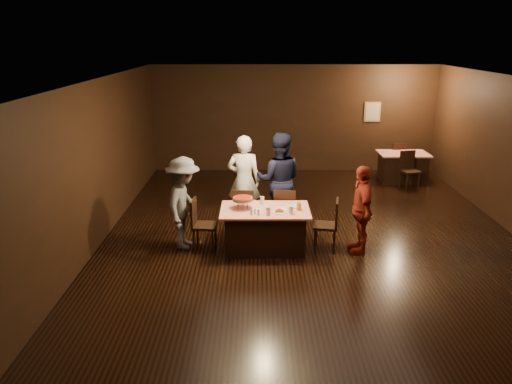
{
  "coord_description": "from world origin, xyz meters",
  "views": [
    {
      "loc": [
        -1.07,
        -9.1,
        3.74
      ],
      "look_at": [
        -1.08,
        -0.35,
        1.0
      ],
      "focal_mm": 35.0,
      "sensor_mm": 36.0,
      "label": 1
    }
  ],
  "objects_px": {
    "chair_end_right": "(326,225)",
    "plate_empty": "(295,206)",
    "chair_end_left": "(204,225)",
    "diner_navy_hoodie": "(279,180)",
    "diner_grey_knit": "(184,203)",
    "glass_back": "(262,200)",
    "chair_far_left": "(244,211)",
    "diner_white_jacket": "(244,180)",
    "main_table": "(265,229)",
    "chair_back_far": "(397,158)",
    "chair_back_near": "(410,170)",
    "glass_front_left": "(268,211)",
    "glass_amber": "(299,206)",
    "pizza_stand": "(243,199)",
    "glass_front_right": "(291,210)",
    "back_table": "(402,167)",
    "diner_red_shirt": "(361,209)",
    "chair_far_right": "(285,211)"
  },
  "relations": [
    {
      "from": "chair_back_far",
      "to": "diner_white_jacket",
      "type": "height_order",
      "value": "diner_white_jacket"
    },
    {
      "from": "back_table",
      "to": "chair_far_left",
      "type": "distance_m",
      "value": 5.62
    },
    {
      "from": "plate_empty",
      "to": "glass_front_left",
      "type": "xyz_separation_m",
      "value": [
        -0.5,
        -0.45,
        0.06
      ]
    },
    {
      "from": "glass_amber",
      "to": "chair_back_far",
      "type": "bearing_deg",
      "value": 58.54
    },
    {
      "from": "diner_grey_knit",
      "to": "plate_empty",
      "type": "bearing_deg",
      "value": -80.06
    },
    {
      "from": "chair_end_right",
      "to": "glass_back",
      "type": "bearing_deg",
      "value": -94.18
    },
    {
      "from": "chair_end_left",
      "to": "diner_white_jacket",
      "type": "relative_size",
      "value": 0.51
    },
    {
      "from": "chair_far_left",
      "to": "chair_back_far",
      "type": "distance_m",
      "value": 6.03
    },
    {
      "from": "glass_front_left",
      "to": "diner_grey_knit",
      "type": "bearing_deg",
      "value": 165.31
    },
    {
      "from": "glass_back",
      "to": "glass_front_left",
      "type": "bearing_deg",
      "value": -80.54
    },
    {
      "from": "chair_end_left",
      "to": "plate_empty",
      "type": "height_order",
      "value": "chair_end_left"
    },
    {
      "from": "chair_far_right",
      "to": "glass_front_left",
      "type": "distance_m",
      "value": 1.17
    },
    {
      "from": "chair_far_left",
      "to": "back_table",
      "type": "bearing_deg",
      "value": -131.88
    },
    {
      "from": "glass_front_left",
      "to": "glass_front_right",
      "type": "relative_size",
      "value": 1.0
    },
    {
      "from": "chair_end_right",
      "to": "chair_back_near",
      "type": "bearing_deg",
      "value": 155.55
    },
    {
      "from": "main_table",
      "to": "diner_red_shirt",
      "type": "relative_size",
      "value": 1.0
    },
    {
      "from": "chair_far_left",
      "to": "diner_grey_knit",
      "type": "distance_m",
      "value": 1.31
    },
    {
      "from": "glass_front_right",
      "to": "glass_amber",
      "type": "relative_size",
      "value": 1.0
    },
    {
      "from": "main_table",
      "to": "glass_amber",
      "type": "bearing_deg",
      "value": -4.76
    },
    {
      "from": "chair_back_far",
      "to": "pizza_stand",
      "type": "relative_size",
      "value": 2.5
    },
    {
      "from": "chair_end_right",
      "to": "diner_red_shirt",
      "type": "bearing_deg",
      "value": 91.09
    },
    {
      "from": "chair_end_left",
      "to": "chair_back_near",
      "type": "distance_m",
      "value": 6.18
    },
    {
      "from": "diner_navy_hoodie",
      "to": "diner_grey_knit",
      "type": "bearing_deg",
      "value": 36.58
    },
    {
      "from": "plate_empty",
      "to": "glass_front_left",
      "type": "distance_m",
      "value": 0.68
    },
    {
      "from": "chair_far_right",
      "to": "glass_back",
      "type": "distance_m",
      "value": 0.73
    },
    {
      "from": "chair_back_far",
      "to": "glass_back",
      "type": "relative_size",
      "value": 6.79
    },
    {
      "from": "diner_white_jacket",
      "to": "pizza_stand",
      "type": "distance_m",
      "value": 1.25
    },
    {
      "from": "main_table",
      "to": "chair_end_left",
      "type": "relative_size",
      "value": 1.68
    },
    {
      "from": "chair_far_left",
      "to": "diner_grey_knit",
      "type": "relative_size",
      "value": 0.56
    },
    {
      "from": "chair_end_left",
      "to": "glass_front_right",
      "type": "distance_m",
      "value": 1.61
    },
    {
      "from": "chair_far_left",
      "to": "pizza_stand",
      "type": "xyz_separation_m",
      "value": [
        0.0,
        -0.7,
        0.48
      ]
    },
    {
      "from": "chair_end_right",
      "to": "plate_empty",
      "type": "xyz_separation_m",
      "value": [
        -0.55,
        0.15,
        0.3
      ]
    },
    {
      "from": "pizza_stand",
      "to": "glass_front_right",
      "type": "height_order",
      "value": "pizza_stand"
    },
    {
      "from": "chair_end_left",
      "to": "chair_end_right",
      "type": "xyz_separation_m",
      "value": [
        2.2,
        0.0,
        0.0
      ]
    },
    {
      "from": "main_table",
      "to": "chair_far_right",
      "type": "distance_m",
      "value": 0.85
    },
    {
      "from": "chair_far_left",
      "to": "diner_white_jacket",
      "type": "height_order",
      "value": "diner_white_jacket"
    },
    {
      "from": "glass_front_right",
      "to": "diner_white_jacket",
      "type": "bearing_deg",
      "value": 118.96
    },
    {
      "from": "chair_back_near",
      "to": "back_table",
      "type": "bearing_deg",
      "value": 75.71
    },
    {
      "from": "main_table",
      "to": "chair_back_far",
      "type": "bearing_deg",
      "value": 53.68
    },
    {
      "from": "diner_grey_knit",
      "to": "glass_back",
      "type": "height_order",
      "value": "diner_grey_knit"
    },
    {
      "from": "glass_back",
      "to": "chair_back_far",
      "type": "bearing_deg",
      "value": 51.65
    },
    {
      "from": "chair_far_right",
      "to": "plate_empty",
      "type": "xyz_separation_m",
      "value": [
        0.15,
        -0.6,
        0.3
      ]
    },
    {
      "from": "chair_far_right",
      "to": "plate_empty",
      "type": "height_order",
      "value": "chair_far_right"
    },
    {
      "from": "diner_red_shirt",
      "to": "diner_white_jacket",
      "type": "bearing_deg",
      "value": -124.55
    },
    {
      "from": "diner_navy_hoodie",
      "to": "glass_amber",
      "type": "height_order",
      "value": "diner_navy_hoodie"
    },
    {
      "from": "chair_end_left",
      "to": "diner_navy_hoodie",
      "type": "relative_size",
      "value": 0.49
    },
    {
      "from": "chair_back_near",
      "to": "glass_front_left",
      "type": "distance_m",
      "value": 5.56
    },
    {
      "from": "chair_back_near",
      "to": "chair_back_far",
      "type": "xyz_separation_m",
      "value": [
        0.0,
        1.3,
        0.0
      ]
    },
    {
      "from": "chair_end_left",
      "to": "diner_navy_hoodie",
      "type": "bearing_deg",
      "value": -44.21
    },
    {
      "from": "chair_end_left",
      "to": "diner_red_shirt",
      "type": "height_order",
      "value": "diner_red_shirt"
    }
  ]
}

